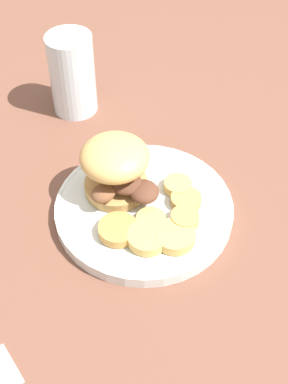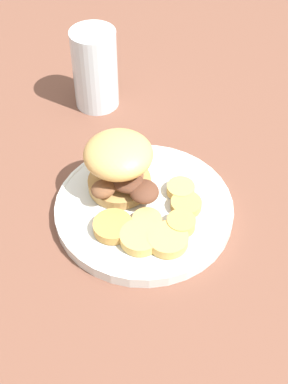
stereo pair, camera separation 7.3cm
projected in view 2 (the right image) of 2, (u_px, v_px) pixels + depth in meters
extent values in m
plane|color=brown|center=(144.00, 213.00, 0.76)|extent=(4.00, 4.00, 0.00)
cylinder|color=silver|center=(144.00, 209.00, 0.76)|extent=(0.25, 0.25, 0.02)
torus|color=silver|center=(144.00, 206.00, 0.75)|extent=(0.25, 0.25, 0.01)
cylinder|color=tan|center=(120.00, 183.00, 0.77)|extent=(0.09, 0.09, 0.01)
ellipsoid|color=brown|center=(103.00, 189.00, 0.73)|extent=(0.05, 0.04, 0.02)
ellipsoid|color=brown|center=(131.00, 169.00, 0.76)|extent=(0.05, 0.05, 0.02)
ellipsoid|color=#563323|center=(147.00, 190.00, 0.73)|extent=(0.06, 0.06, 0.02)
ellipsoid|color=#563323|center=(126.00, 184.00, 0.73)|extent=(0.05, 0.06, 0.02)
ellipsoid|color=brown|center=(128.00, 174.00, 0.75)|extent=(0.06, 0.06, 0.02)
ellipsoid|color=#4C281E|center=(125.00, 170.00, 0.76)|extent=(0.03, 0.04, 0.02)
ellipsoid|color=tan|center=(118.00, 154.00, 0.73)|extent=(0.10, 0.10, 0.05)
cylinder|color=tan|center=(140.00, 237.00, 0.70)|extent=(0.05, 0.05, 0.01)
cylinder|color=tan|center=(186.00, 204.00, 0.74)|extent=(0.04, 0.04, 0.01)
cylinder|color=tan|center=(168.00, 240.00, 0.70)|extent=(0.05, 0.05, 0.01)
cylinder|color=tan|center=(181.00, 189.00, 0.76)|extent=(0.04, 0.04, 0.01)
cylinder|color=#BC8942|center=(113.00, 226.00, 0.71)|extent=(0.05, 0.05, 0.01)
cylinder|color=tan|center=(147.00, 221.00, 0.72)|extent=(0.04, 0.04, 0.01)
cylinder|color=tan|center=(181.00, 223.00, 0.72)|extent=(0.04, 0.04, 0.02)
cylinder|color=silver|center=(95.00, 69.00, 0.89)|extent=(0.08, 0.08, 0.14)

